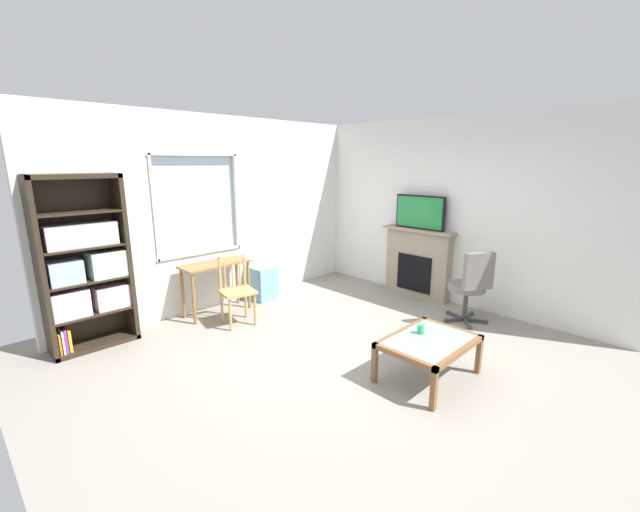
# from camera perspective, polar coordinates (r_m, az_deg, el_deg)

# --- Properties ---
(ground) EXTENTS (5.87, 5.72, 0.02)m
(ground) POSITION_cam_1_polar(r_m,az_deg,el_deg) (4.67, 2.46, -13.62)
(ground) COLOR gray
(wall_back_with_window) EXTENTS (4.87, 0.15, 2.76)m
(wall_back_with_window) POSITION_cam_1_polar(r_m,az_deg,el_deg) (6.08, -13.71, 5.95)
(wall_back_with_window) COLOR silver
(wall_back_with_window) RESTS_ON ground
(wall_right) EXTENTS (0.12, 4.92, 2.76)m
(wall_right) POSITION_cam_1_polar(r_m,az_deg,el_deg) (6.27, 18.41, 6.02)
(wall_right) COLOR silver
(wall_right) RESTS_ON ground
(bookshelf) EXTENTS (0.90, 0.38, 1.99)m
(bookshelf) POSITION_cam_1_polar(r_m,az_deg,el_deg) (5.20, -30.76, -1.42)
(bookshelf) COLOR #2D2319
(bookshelf) RESTS_ON ground
(desk_under_window) EXTENTS (0.97, 0.41, 0.74)m
(desk_under_window) POSITION_cam_1_polar(r_m,az_deg,el_deg) (5.74, -14.77, -2.22)
(desk_under_window) COLOR olive
(desk_under_window) RESTS_ON ground
(wooden_chair) EXTENTS (0.50, 0.48, 0.90)m
(wooden_chair) POSITION_cam_1_polar(r_m,az_deg,el_deg) (5.35, -11.95, -4.80)
(wooden_chair) COLOR tan
(wooden_chair) RESTS_ON ground
(plastic_drawer_unit) EXTENTS (0.35, 0.40, 0.52)m
(plastic_drawer_unit) POSITION_cam_1_polar(r_m,az_deg,el_deg) (6.31, -8.30, -3.81)
(plastic_drawer_unit) COLOR #72ADDB
(plastic_drawer_unit) RESTS_ON ground
(fireplace) EXTENTS (0.26, 1.19, 1.09)m
(fireplace) POSITION_cam_1_polar(r_m,az_deg,el_deg) (6.49, 13.87, -0.90)
(fireplace) COLOR gray
(fireplace) RESTS_ON ground
(tv) EXTENTS (0.06, 0.83, 0.52)m
(tv) POSITION_cam_1_polar(r_m,az_deg,el_deg) (6.33, 14.19, 6.13)
(tv) COLOR black
(tv) RESTS_ON fireplace
(office_chair) EXTENTS (0.61, 0.62, 1.00)m
(office_chair) POSITION_cam_1_polar(r_m,az_deg,el_deg) (5.57, 20.94, -3.73)
(office_chair) COLOR slate
(office_chair) RESTS_ON ground
(coffee_table) EXTENTS (0.94, 0.69, 0.41)m
(coffee_table) POSITION_cam_1_polar(r_m,az_deg,el_deg) (4.14, 15.41, -12.19)
(coffee_table) COLOR #8C9E99
(coffee_table) RESTS_ON ground
(sippy_cup) EXTENTS (0.07, 0.07, 0.09)m
(sippy_cup) POSITION_cam_1_polar(r_m,az_deg,el_deg) (4.21, 14.30, -10.17)
(sippy_cup) COLOR #33B770
(sippy_cup) RESTS_ON coffee_table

